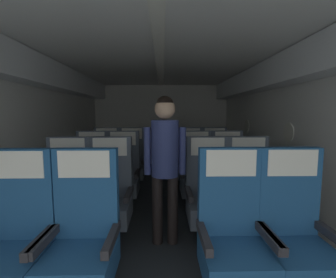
{
  "coord_description": "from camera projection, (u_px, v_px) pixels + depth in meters",
  "views": [
    {
      "loc": [
        0.04,
        0.04,
        1.36
      ],
      "look_at": [
        0.13,
        3.8,
        0.96
      ],
      "focal_mm": 24.91,
      "sensor_mm": 36.0,
      "label": 1
    }
  ],
  "objects": [
    {
      "name": "seat_d_left_window",
      "position": [
        106.0,
        163.0,
        4.28
      ],
      "size": [
        0.5,
        0.49,
        1.11
      ],
      "color": "#38383D",
      "rests_on": "ground"
    },
    {
      "name": "seat_b_right_aisle",
      "position": [
        250.0,
        195.0,
        2.59
      ],
      "size": [
        0.5,
        0.49,
        1.11
      ],
      "color": "#38383D",
      "rests_on": "ground"
    },
    {
      "name": "seat_b_right_window",
      "position": [
        208.0,
        196.0,
        2.58
      ],
      "size": [
        0.5,
        0.49,
        1.11
      ],
      "color": "#38383D",
      "rests_on": "ground"
    },
    {
      "name": "seat_c_right_aisle",
      "position": [
        228.0,
        175.0,
        3.47
      ],
      "size": [
        0.5,
        0.49,
        1.11
      ],
      "color": "#38383D",
      "rests_on": "ground"
    },
    {
      "name": "seat_d_right_window",
      "position": [
        190.0,
        163.0,
        4.32
      ],
      "size": [
        0.5,
        0.49,
        1.11
      ],
      "color": "#38383D",
      "rests_on": "ground"
    },
    {
      "name": "ground",
      "position": [
        160.0,
        213.0,
        3.25
      ],
      "size": [
        3.79,
        6.72,
        0.02
      ],
      "primitive_type": "cube",
      "color": "#23282D"
    },
    {
      "name": "seat_a_left_aisle",
      "position": [
        83.0,
        241.0,
        1.67
      ],
      "size": [
        0.5,
        0.49,
        1.11
      ],
      "color": "#38383D",
      "rests_on": "ground"
    },
    {
      "name": "flight_attendant",
      "position": [
        165.0,
        155.0,
        2.38
      ],
      "size": [
        0.43,
        0.28,
        1.54
      ],
      "rotation": [
        0.0,
        0.0,
        3.41
      ],
      "color": "black",
      "rests_on": "ground"
    },
    {
      "name": "seat_b_left_window",
      "position": [
        67.0,
        197.0,
        2.53
      ],
      "size": [
        0.5,
        0.49,
        1.11
      ],
      "color": "#38383D",
      "rests_on": "ground"
    },
    {
      "name": "fuselage_shell",
      "position": [
        160.0,
        100.0,
        3.35
      ],
      "size": [
        3.67,
        6.37,
        2.17
      ],
      "color": "silver",
      "rests_on": "ground"
    },
    {
      "name": "seat_c_left_window",
      "position": [
        91.0,
        176.0,
        3.41
      ],
      "size": [
        0.5,
        0.49,
        1.11
      ],
      "color": "#38383D",
      "rests_on": "ground"
    },
    {
      "name": "seat_d_left_aisle",
      "position": [
        132.0,
        163.0,
        4.31
      ],
      "size": [
        0.5,
        0.49,
        1.11
      ],
      "color": "#38383D",
      "rests_on": "ground"
    },
    {
      "name": "seat_c_left_aisle",
      "position": [
        123.0,
        175.0,
        3.43
      ],
      "size": [
        0.5,
        0.49,
        1.11
      ],
      "color": "#38383D",
      "rests_on": "ground"
    },
    {
      "name": "seat_c_right_window",
      "position": [
        196.0,
        175.0,
        3.45
      ],
      "size": [
        0.5,
        0.49,
        1.11
      ],
      "color": "#38383D",
      "rests_on": "ground"
    },
    {
      "name": "seat_d_right_aisle",
      "position": [
        215.0,
        163.0,
        4.34
      ],
      "size": [
        0.5,
        0.49,
        1.11
      ],
      "color": "#38383D",
      "rests_on": "ground"
    },
    {
      "name": "seat_a_right_aisle",
      "position": [
        295.0,
        237.0,
        1.71
      ],
      "size": [
        0.5,
        0.49,
        1.11
      ],
      "color": "#38383D",
      "rests_on": "ground"
    },
    {
      "name": "seat_b_left_aisle",
      "position": [
        109.0,
        197.0,
        2.56
      ],
      "size": [
        0.5,
        0.49,
        1.11
      ],
      "color": "#38383D",
      "rests_on": "ground"
    },
    {
      "name": "seat_a_right_window",
      "position": [
        233.0,
        238.0,
        1.7
      ],
      "size": [
        0.5,
        0.49,
        1.11
      ],
      "color": "#38383D",
      "rests_on": "ground"
    },
    {
      "name": "seat_a_left_window",
      "position": [
        15.0,
        242.0,
        1.65
      ],
      "size": [
        0.5,
        0.49,
        1.11
      ],
      "color": "#38383D",
      "rests_on": "ground"
    }
  ]
}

